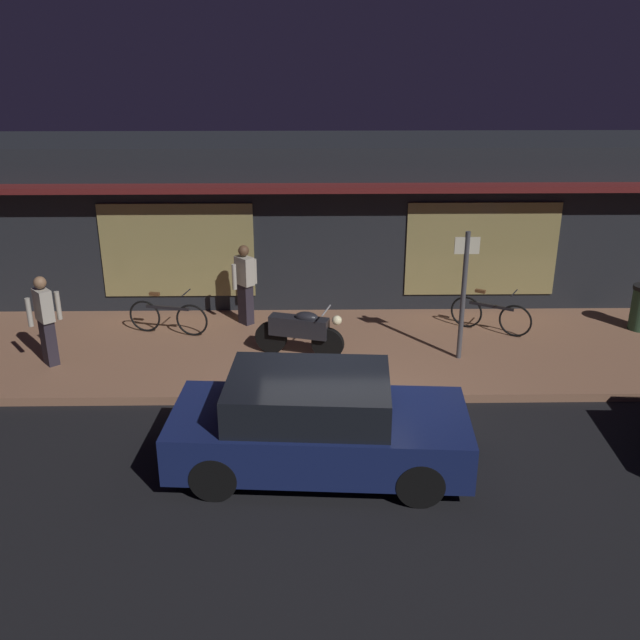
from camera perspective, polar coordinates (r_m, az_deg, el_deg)
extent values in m
plane|color=black|center=(11.23, 1.52, -9.08)|extent=(60.00, 60.00, 0.00)
cube|color=#8C6047|center=(13.85, 1.02, -2.43)|extent=(18.00, 4.00, 0.15)
cube|color=black|center=(16.51, 0.67, 7.92)|extent=(18.00, 2.80, 3.60)
cube|color=olive|center=(15.46, -11.18, 5.38)|extent=(3.20, 0.04, 2.00)
cube|color=olive|center=(15.65, 12.66, 5.46)|extent=(3.20, 0.04, 2.00)
cube|color=#591919|center=(14.67, 0.87, 10.36)|extent=(16.20, 0.50, 0.12)
cylinder|color=black|center=(13.53, -3.89, -1.37)|extent=(0.61, 0.29, 0.60)
cylinder|color=black|center=(13.22, 0.62, -1.88)|extent=(0.61, 0.29, 0.60)
cube|color=black|center=(13.25, -1.67, -0.51)|extent=(1.13, 0.58, 0.36)
ellipsoid|color=black|center=(13.14, -1.06, 0.23)|extent=(0.49, 0.36, 0.20)
sphere|color=#F9EDB7|center=(13.00, 1.35, -0.03)|extent=(0.18, 0.18, 0.18)
cylinder|color=gray|center=(12.98, 0.50, 0.76)|extent=(0.19, 0.54, 0.03)
torus|color=black|center=(14.93, 11.49, 0.63)|extent=(0.59, 0.37, 0.66)
torus|color=black|center=(14.69, 15.18, -0.06)|extent=(0.59, 0.37, 0.66)
cube|color=black|center=(14.73, 13.39, 1.08)|extent=(0.80, 0.49, 0.06)
cube|color=brown|center=(14.70, 12.55, 2.24)|extent=(0.21, 0.17, 0.06)
cylinder|color=black|center=(14.51, 15.09, 2.08)|extent=(0.23, 0.38, 0.02)
torus|color=black|center=(14.83, -13.67, 0.30)|extent=(0.65, 0.19, 0.66)
torus|color=black|center=(14.44, -10.09, -0.01)|extent=(0.65, 0.19, 0.66)
cube|color=black|center=(14.55, -11.97, 0.95)|extent=(0.88, 0.25, 0.06)
cube|color=brown|center=(14.56, -12.95, 2.02)|extent=(0.21, 0.12, 0.06)
cylinder|color=black|center=(14.27, -10.54, 2.14)|extent=(0.12, 0.41, 0.02)
cube|color=#28232D|center=(13.85, -20.63, -1.66)|extent=(0.33, 0.34, 0.85)
cube|color=#B2AD9E|center=(13.60, -21.02, 1.10)|extent=(0.41, 0.43, 0.58)
sphere|color=#8C6647|center=(13.47, -21.26, 2.78)|extent=(0.22, 0.22, 0.22)
cylinder|color=#B2AD9E|center=(13.71, -19.98, 1.09)|extent=(0.13, 0.13, 0.52)
cylinder|color=#B2AD9E|center=(13.55, -22.00, 0.56)|extent=(0.13, 0.13, 0.52)
cube|color=#28232D|center=(14.87, -5.89, 1.27)|extent=(0.34, 0.34, 0.85)
cube|color=#B2AD9E|center=(14.63, -5.99, 3.89)|extent=(0.42, 0.43, 0.58)
sphere|color=brown|center=(14.51, -6.06, 5.47)|extent=(0.22, 0.22, 0.22)
cylinder|color=#B2AD9E|center=(14.81, -5.19, 3.85)|extent=(0.13, 0.13, 0.52)
cylinder|color=#B2AD9E|center=(14.51, -6.79, 3.40)|extent=(0.13, 0.13, 0.52)
cylinder|color=#47474C|center=(13.18, 11.24, 1.81)|extent=(0.09, 0.09, 2.40)
cube|color=beige|center=(12.89, 11.55, 5.78)|extent=(0.44, 0.03, 0.30)
cylinder|color=black|center=(10.99, 7.29, -8.06)|extent=(0.65, 0.26, 0.64)
cylinder|color=black|center=(9.68, 7.92, -12.65)|extent=(0.65, 0.26, 0.64)
cylinder|color=black|center=(11.11, -6.86, -7.70)|extent=(0.65, 0.26, 0.64)
cylinder|color=black|center=(9.80, -8.38, -12.17)|extent=(0.65, 0.26, 0.64)
cube|color=#141E4C|center=(10.18, -0.04, -8.99)|extent=(4.21, 2.03, 0.68)
cube|color=black|center=(9.92, -0.91, -6.23)|extent=(2.30, 1.74, 0.64)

